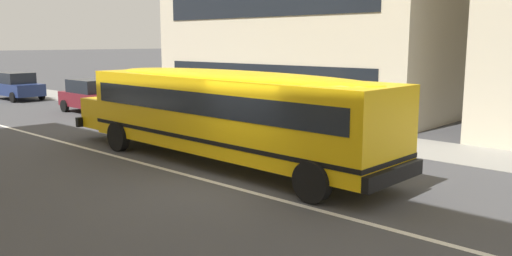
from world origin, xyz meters
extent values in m
plane|color=#424244|center=(0.00, 0.00, 0.00)|extent=(400.00, 400.00, 0.00)
cube|color=gray|center=(0.00, 7.53, 0.01)|extent=(120.00, 3.00, 0.01)
cube|color=silver|center=(0.00, 0.00, 0.00)|extent=(110.00, 0.16, 0.01)
cube|color=yellow|center=(-1.64, 1.58, 1.50)|extent=(10.35, 2.58, 2.06)
cube|color=yellow|center=(-7.54, 1.72, 0.98)|extent=(1.54, 2.00, 1.03)
cube|color=black|center=(-8.29, 1.74, 0.64)|extent=(0.24, 2.34, 0.34)
cube|color=black|center=(3.58, 1.46, 0.64)|extent=(0.24, 2.34, 0.34)
cube|color=black|center=(-1.64, 1.58, 1.87)|extent=(9.74, 2.61, 0.60)
cube|color=black|center=(-1.64, 1.58, 0.89)|extent=(10.37, 2.61, 0.11)
ellipsoid|color=yellow|center=(-1.64, 1.58, 2.53)|extent=(9.94, 2.39, 0.34)
cylinder|color=red|center=(-4.91, 3.00, 1.40)|extent=(0.42, 0.42, 0.03)
cylinder|color=black|center=(-5.58, 0.50, 0.47)|extent=(0.94, 0.28, 0.94)
cylinder|color=black|center=(-5.53, 2.84, 0.47)|extent=(0.94, 0.28, 0.94)
cylinder|color=black|center=(2.24, 0.32, 0.47)|extent=(0.94, 0.28, 0.94)
cylinder|color=black|center=(2.30, 2.66, 0.47)|extent=(0.94, 0.28, 0.94)
cube|color=maroon|center=(-14.39, 4.74, 0.65)|extent=(3.93, 1.77, 0.70)
cube|color=black|center=(-14.54, 4.74, 1.32)|extent=(2.23, 1.60, 0.64)
cylinder|color=black|center=(-13.07, 5.57, 0.30)|extent=(0.60, 0.19, 0.60)
cylinder|color=black|center=(-13.10, 3.87, 0.30)|extent=(0.60, 0.19, 0.60)
cylinder|color=black|center=(-15.67, 5.61, 0.30)|extent=(0.60, 0.19, 0.60)
cylinder|color=black|center=(-15.70, 3.91, 0.30)|extent=(0.60, 0.19, 0.60)
cube|color=navy|center=(-23.01, 4.70, 0.65)|extent=(3.92, 1.75, 0.70)
cube|color=black|center=(-23.16, 4.70, 1.32)|extent=(2.22, 1.59, 0.64)
cylinder|color=black|center=(-21.72, 5.57, 0.30)|extent=(0.60, 0.19, 0.60)
cylinder|color=black|center=(-21.69, 3.87, 0.30)|extent=(0.60, 0.19, 0.60)
cylinder|color=black|center=(-24.32, 5.53, 0.30)|extent=(0.60, 0.19, 0.60)
cube|color=black|center=(-7.18, 9.01, 1.92)|extent=(12.16, 0.04, 1.10)
cube|color=black|center=(-7.18, 9.01, 5.12)|extent=(12.16, 0.04, 1.10)
camera|label=1|loc=(8.69, -8.53, 3.49)|focal=36.23mm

